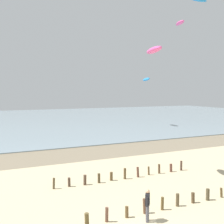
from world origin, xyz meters
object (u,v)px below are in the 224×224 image
object	(u,v)px
kite_aloft_1	(154,50)
kite_aloft_4	(198,0)
kite_aloft_6	(180,23)
person_mid_beach	(148,204)
kite_aloft_5	(146,79)

from	to	relation	value
kite_aloft_1	kite_aloft_4	size ratio (longest dim) A/B	0.96
kite_aloft_4	kite_aloft_6	xyz separation A→B (m)	(1.78, 6.17, -1.72)
kite_aloft_1	kite_aloft_6	size ratio (longest dim) A/B	0.90
kite_aloft_4	kite_aloft_6	size ratio (longest dim) A/B	0.93
kite_aloft_6	kite_aloft_4	bearing A→B (deg)	5.03
person_mid_beach	kite_aloft_4	world-z (taller)	kite_aloft_4
kite_aloft_5	kite_aloft_6	bearing A→B (deg)	24.22
person_mid_beach	kite_aloft_5	distance (m)	41.32
kite_aloft_6	kite_aloft_1	bearing A→B (deg)	-21.47
person_mid_beach	kite_aloft_1	bearing A→B (deg)	54.66
kite_aloft_1	person_mid_beach	bearing A→B (deg)	161.66
kite_aloft_1	kite_aloft_6	distance (m)	27.47
kite_aloft_4	person_mid_beach	bearing A→B (deg)	-135.17
kite_aloft_5	kite_aloft_4	bearing A→B (deg)	14.17
kite_aloft_1	kite_aloft_4	distance (m)	22.87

